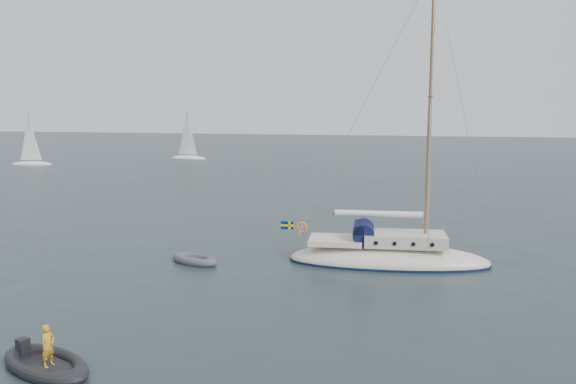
# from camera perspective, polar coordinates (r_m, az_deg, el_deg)

# --- Properties ---
(ground) EXTENTS (300.00, 300.00, 0.00)m
(ground) POSITION_cam_1_polar(r_m,az_deg,el_deg) (26.60, 1.10, -7.76)
(ground) COLOR black
(ground) RESTS_ON ground
(sailboat) EXTENTS (10.09, 3.02, 14.37)m
(sailboat) POSITION_cam_1_polar(r_m,az_deg,el_deg) (27.51, 10.23, -5.01)
(sailboat) COLOR #F0E2CE
(sailboat) RESTS_ON ground
(dinghy) EXTENTS (2.69, 1.22, 0.39)m
(dinghy) POSITION_cam_1_polar(r_m,az_deg,el_deg) (27.85, -9.47, -6.78)
(dinghy) COLOR #55555B
(dinghy) RESTS_ON ground
(rib) EXTENTS (3.41, 1.55, 1.41)m
(rib) POSITION_cam_1_polar(r_m,az_deg,el_deg) (18.06, -23.43, -15.63)
(rib) COLOR black
(rib) RESTS_ON ground
(distant_yacht_a) EXTENTS (5.70, 3.04, 7.55)m
(distant_yacht_a) POSITION_cam_1_polar(r_m,az_deg,el_deg) (85.19, -24.74, 4.68)
(distant_yacht_a) COLOR silver
(distant_yacht_a) RESTS_ON ground
(distant_yacht_c) EXTENTS (6.00, 3.20, 7.95)m
(distant_yacht_c) POSITION_cam_1_polar(r_m,az_deg,el_deg) (88.89, -10.19, 5.53)
(distant_yacht_c) COLOR silver
(distant_yacht_c) RESTS_ON ground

